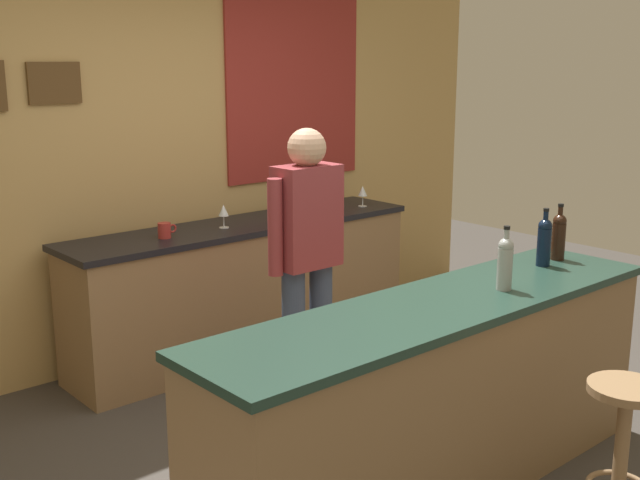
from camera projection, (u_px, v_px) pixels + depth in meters
name	position (u px, v px, depth m)	size (l,w,h in m)	color
ground_plane	(374.00, 456.00, 4.00)	(10.00, 10.00, 0.00)	#423D38
back_wall	(163.00, 145.00, 5.18)	(6.00, 0.09, 2.80)	tan
bar_counter	(437.00, 397.00, 3.60)	(2.53, 0.60, 0.92)	olive
side_counter	(246.00, 287.00, 5.36)	(2.55, 0.56, 0.90)	olive
bartender	(307.00, 253.00, 4.31)	(0.52, 0.21, 1.62)	#384766
bar_stool	(623.00, 434.00, 3.24)	(0.32, 0.32, 0.68)	olive
wine_bottle_a	(505.00, 262.00, 3.65)	(0.07, 0.07, 0.31)	#999E99
wine_bottle_b	(544.00, 240.00, 4.07)	(0.07, 0.07, 0.31)	black
wine_bottle_c	(559.00, 235.00, 4.20)	(0.07, 0.07, 0.31)	black
wine_glass_a	(224.00, 211.00, 5.09)	(0.07, 0.07, 0.16)	silver
wine_glass_b	(363.00, 192.00, 5.82)	(0.07, 0.07, 0.16)	silver
coffee_mug	(165.00, 230.00, 4.81)	(0.12, 0.08, 0.09)	#B2332D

